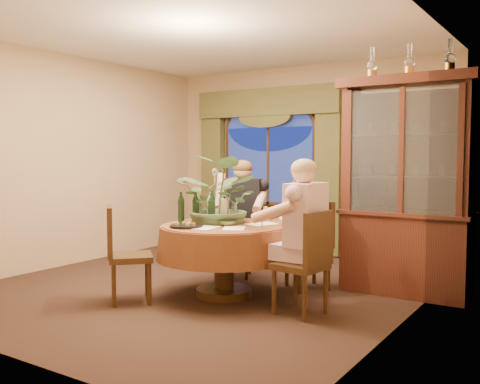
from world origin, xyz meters
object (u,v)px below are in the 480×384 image
Objects in this scene: oil_lamp_right at (450,56)px; dining_table at (224,260)px; wine_bottle_3 at (199,206)px; chair_back_right at (307,245)px; chair_front_left at (131,254)px; olive_bowl at (227,223)px; oil_lamp_center at (409,60)px; wine_bottle_0 at (210,208)px; chair_back at (234,237)px; chair_right at (300,263)px; person_scarf at (305,230)px; wine_bottle_4 at (181,207)px; person_pink at (306,235)px; person_back at (243,218)px; centerpiece_plant at (222,166)px; wine_bottle_1 at (196,207)px; oil_lamp_left at (372,63)px; china_cabinet at (407,187)px; stoneware_vase at (224,210)px; wine_bottle_2 at (212,206)px; wine_bottle_5 at (211,208)px.

dining_table is at bearing -150.37° from oil_lamp_right.
chair_back_right is at bearing 32.92° from wine_bottle_3.
chair_front_left is (-1.25, -1.45, 0.00)m from chair_back_right.
oil_lamp_center is at bearing 37.94° from olive_bowl.
oil_lamp_center is 1.03× the size of wine_bottle_0.
chair_right is at bearing 118.31° from chair_back.
person_scarf reaches higher than wine_bottle_4.
person_pink is 8.64× the size of olive_bowl.
wine_bottle_0 reaches higher than chair_back_right.
oil_lamp_right is 3.00m from wine_bottle_3.
wine_bottle_0 is (-0.21, 0.05, 0.54)m from dining_table.
person_back is 0.91m from person_scarf.
person_pink is 1.46m from wine_bottle_4.
person_pink is 4.38× the size of wine_bottle_0.
oil_lamp_center reaches higher than wine_bottle_0.
person_back is 1.35× the size of centerpiece_plant.
wine_bottle_1 is at bearing -148.89° from centerpiece_plant.
oil_lamp_center is (0.40, 0.00, 0.00)m from oil_lamp_left.
oil_lamp_center is 2.70m from wine_bottle_3.
wine_bottle_0 is at bearing 162.06° from olive_bowl.
chair_right is at bearing 121.59° from person_back.
china_cabinet is 6.93× the size of wine_bottle_3.
stoneware_vase is (0.30, -0.64, 0.40)m from chair_back.
chair_front_left is (-1.82, -1.81, -1.98)m from oil_lamp_left.
wine_bottle_3 is at bearing 116.23° from chair_front_left.
oil_lamp_left is at bearing 180.00° from china_cabinet.
wine_bottle_2 is (-2.25, -0.93, -1.54)m from oil_lamp_right.
wine_bottle_3 is (-1.58, -1.01, -1.54)m from oil_lamp_left.
person_pink is 0.88m from olive_bowl.
stoneware_vase is at bearing -155.30° from oil_lamp_right.
stoneware_vase is 0.25× the size of centerpiece_plant.
china_cabinet is 2.38× the size of chair_back.
china_cabinet is 6.93× the size of wine_bottle_4.
chair_back_right is 1.00m from olive_bowl.
wine_bottle_3 is 0.22m from wine_bottle_4.
chair_right is 2.91× the size of wine_bottle_1.
oil_lamp_center is 2.84m from wine_bottle_4.
oil_lamp_center and oil_lamp_right have the same top height.
oil_lamp_left is 0.35× the size of chair_back_right.
chair_back is (-1.58, -0.31, -1.98)m from oil_lamp_left.
chair_back is 1.13m from centerpiece_plant.
chair_front_left is 1.05m from wine_bottle_2.
china_cabinet is 1.92m from olive_bowl.
chair_back is at bearing 84.34° from wine_bottle_4.
chair_back is at bearing 92.69° from wine_bottle_1.
dining_table is 0.54m from stoneware_vase.
oil_lamp_left is 2.08m from person_pink.
wine_bottle_5 is (-1.71, -1.14, -0.23)m from china_cabinet.
olive_bowl is (-1.49, -1.16, -0.37)m from china_cabinet.
oil_lamp_right is (0.40, 0.00, 0.00)m from oil_lamp_center.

